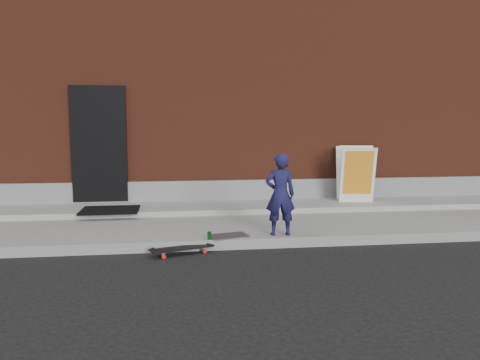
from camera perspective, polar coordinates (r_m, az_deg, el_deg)
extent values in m
plane|color=black|center=(6.77, 2.00, -8.43)|extent=(80.00, 80.00, 0.00)
cube|color=slate|center=(8.19, 0.22, -5.22)|extent=(20.00, 3.00, 0.15)
cube|color=gray|center=(9.04, -0.57, -3.28)|extent=(20.00, 1.20, 0.10)
cube|color=#5E281A|center=(13.50, -3.06, 9.79)|extent=(20.00, 8.00, 5.00)
cube|color=gray|center=(9.56, -1.00, -1.22)|extent=(20.00, 0.10, 0.40)
cube|color=black|center=(9.52, -16.78, 4.21)|extent=(1.05, 0.12, 2.25)
imported|color=#17163F|center=(6.88, 4.92, -1.77)|extent=(0.46, 0.31, 1.21)
cylinder|color=red|center=(6.74, -4.98, -8.25)|extent=(0.07, 0.05, 0.06)
cylinder|color=red|center=(6.57, -4.35, -8.63)|extent=(0.07, 0.05, 0.06)
cylinder|color=red|center=(6.54, -9.81, -8.78)|extent=(0.07, 0.05, 0.06)
cylinder|color=red|center=(6.37, -9.29, -9.19)|extent=(0.07, 0.05, 0.06)
cube|color=silver|center=(6.65, -4.67, -8.11)|extent=(0.11, 0.19, 0.02)
cube|color=silver|center=(6.45, -9.56, -8.65)|extent=(0.11, 0.19, 0.02)
cube|color=black|center=(6.54, -7.08, -8.23)|extent=(0.88, 0.50, 0.02)
cube|color=white|center=(9.39, 14.16, 0.55)|extent=(0.71, 0.41, 1.09)
cube|color=white|center=(9.87, 13.58, 0.85)|extent=(0.71, 0.41, 1.09)
cube|color=yellow|center=(9.37, 14.19, 0.19)|extent=(0.59, 0.32, 0.86)
cube|color=white|center=(9.59, 13.95, 3.93)|extent=(0.67, 0.17, 0.06)
cylinder|color=#1B8824|center=(6.69, -3.75, -6.80)|extent=(0.07, 0.07, 0.11)
cube|color=black|center=(8.65, -15.55, -3.55)|extent=(1.01, 0.82, 0.03)
cube|color=#505155|center=(6.87, -1.38, -6.83)|extent=(0.62, 0.48, 0.02)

